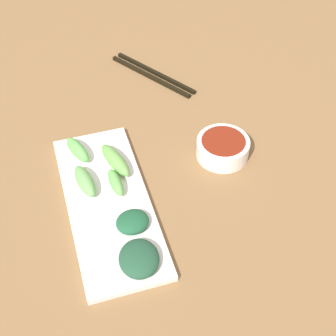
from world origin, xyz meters
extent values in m
cube|color=brown|center=(0.00, 0.00, 0.01)|extent=(2.10, 2.10, 0.02)
cylinder|color=white|center=(-0.16, -0.03, 0.04)|extent=(0.10, 0.10, 0.04)
cylinder|color=maroon|center=(-0.16, -0.03, 0.05)|extent=(0.08, 0.08, 0.03)
cube|color=white|center=(0.08, 0.03, 0.03)|extent=(0.14, 0.36, 0.01)
ellipsoid|color=#69A54E|center=(0.05, -0.05, 0.05)|extent=(0.05, 0.10, 0.03)
ellipsoid|color=#1C5233|center=(0.05, 0.09, 0.04)|extent=(0.07, 0.06, 0.02)
ellipsoid|color=#61B653|center=(0.11, -0.10, 0.05)|extent=(0.05, 0.08, 0.03)
ellipsoid|color=#204932|center=(0.06, 0.17, 0.04)|extent=(0.07, 0.08, 0.02)
ellipsoid|color=#69A55A|center=(0.11, -0.02, 0.05)|extent=(0.04, 0.08, 0.03)
ellipsoid|color=#63B352|center=(0.06, 0.00, 0.04)|extent=(0.03, 0.07, 0.02)
cube|color=black|center=(-0.11, -0.32, 0.02)|extent=(0.13, 0.20, 0.01)
cube|color=black|center=(-0.09, -0.31, 0.02)|extent=(0.13, 0.20, 0.01)
camera|label=1|loc=(0.14, 0.58, 0.70)|focal=52.85mm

